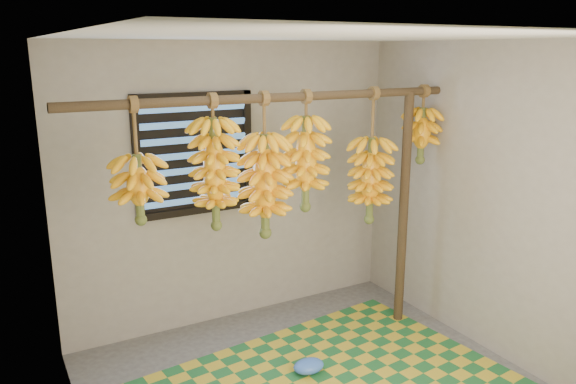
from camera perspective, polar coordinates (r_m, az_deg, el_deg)
ceiling at (r=3.37m, az=4.71°, el=15.55°), size 3.00×3.00×0.01m
wall_back at (r=4.83m, az=-5.50°, el=0.72°), size 3.00×0.01×2.40m
wall_left at (r=3.05m, az=-20.38°, el=-8.38°), size 0.01×3.00×2.40m
wall_right at (r=4.53m, az=20.48°, el=-1.07°), size 0.01×3.00×2.40m
window at (r=4.62m, az=-9.43°, el=3.77°), size 1.00×0.04×1.00m
hanging_pole at (r=3.99m, az=-1.06°, el=9.57°), size 3.00×0.06×0.06m
support_post at (r=4.84m, az=11.65°, el=-1.93°), size 0.08×0.08×2.00m
plastic_bag at (r=4.34m, az=2.11°, el=-17.26°), size 0.25×0.18×0.10m
banana_bunch_a at (r=3.71m, az=-14.92°, el=0.32°), size 0.34×0.34×0.82m
banana_bunch_b at (r=3.86m, az=-7.46°, el=1.82°), size 0.33×0.33×0.93m
banana_bunch_c at (r=4.04m, az=-2.37°, el=0.64°), size 0.36×0.36×1.05m
banana_bunch_d at (r=4.17m, az=1.80°, el=2.92°), size 0.34×0.34×0.90m
banana_bunch_e at (r=4.54m, az=8.38°, el=1.19°), size 0.36×0.36×1.09m
banana_bunch_f at (r=4.81m, az=13.40°, el=5.65°), size 0.31×0.31×0.64m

